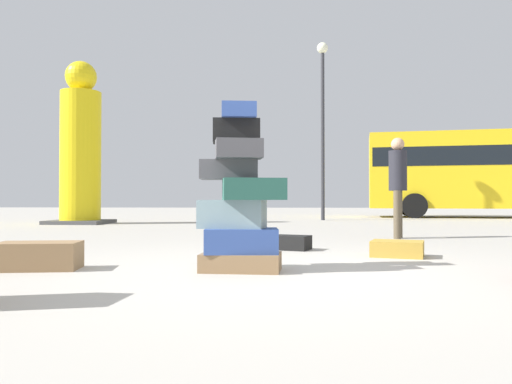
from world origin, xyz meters
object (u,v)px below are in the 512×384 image
Objects in this scene: parked_bus at (492,169)px; person_bearded_onlooker at (398,178)px; lamp_post at (323,103)px; yellow_dummy_statue at (81,151)px; suitcase_brown_left_side at (38,256)px; suitcase_black_behind_tower at (288,242)px; suitcase_tower at (239,205)px; suitcase_tan_white_trunk at (397,249)px.

person_bearded_onlooker is at bearing -110.25° from parked_bus.
yellow_dummy_statue is at bearing -156.47° from lamp_post.
yellow_dummy_statue is 0.77× the size of lamp_post.
person_bearded_onlooker is 0.18× the size of parked_bus.
yellow_dummy_statue reaches higher than suitcase_brown_left_side.
suitcase_black_behind_tower is 10.54m from lamp_post.
yellow_dummy_statue reaches higher than suitcase_tower.
suitcase_tan_white_trunk is 0.10× the size of lamp_post.
suitcase_tan_white_trunk is (1.67, 1.23, -0.51)m from suitcase_tower.
person_bearded_onlooker is at bearing -32.22° from yellow_dummy_statue.
parked_bus is (7.53, 12.66, 1.74)m from suitcase_black_behind_tower.
lamp_post is (3.34, 11.84, 3.69)m from suitcase_brown_left_side.
suitcase_tower is 0.17× the size of parked_bus.
person_bearded_onlooker is at bearing 67.85° from suitcase_black_behind_tower.
suitcase_brown_left_side is at bearing -142.93° from suitcase_tan_white_trunk.
suitcase_brown_left_side is 3.76m from suitcase_tan_white_trunk.
parked_bus reaches higher than person_bearded_onlooker.
parked_bus is at bearing 78.89° from suitcase_black_behind_tower.
lamp_post is at bearing -155.37° from person_bearded_onlooker.
yellow_dummy_statue reaches higher than suitcase_black_behind_tower.
suitcase_tower is at bearing -7.22° from suitcase_brown_left_side.
lamp_post reaches higher than suitcase_tower.
lamp_post is at bearing -148.19° from parked_bus.
suitcase_brown_left_side is 9.71m from yellow_dummy_statue.
suitcase_tower is 10.37m from yellow_dummy_statue.
suitcase_brown_left_side reaches higher than suitcase_tan_white_trunk.
suitcase_tan_white_trunk is 0.06× the size of parked_bus.
suitcase_brown_left_side is 1.35× the size of suitcase_black_behind_tower.
suitcase_black_behind_tower is (2.28, 2.04, -0.03)m from suitcase_brown_left_side.
suitcase_brown_left_side is at bearing -68.55° from yellow_dummy_statue.
yellow_dummy_statue is at bearing 149.44° from suitcase_tan_white_trunk.
suitcase_tower is 1.91m from suitcase_brown_left_side.
suitcase_black_behind_tower is at bearing -112.75° from parked_bus.
yellow_dummy_statue is 0.49× the size of parked_bus.
lamp_post reaches higher than suitcase_black_behind_tower.
person_bearded_onlooker is at bearing -84.32° from lamp_post.
suitcase_tan_white_trunk is at bearing -89.02° from lamp_post.
suitcase_black_behind_tower is 9.14m from yellow_dummy_statue.
suitcase_tower is 2.07m from suitcase_black_behind_tower.
yellow_dummy_statue is at bearing 149.81° from suitcase_black_behind_tower.
suitcase_tower reaches higher than suitcase_brown_left_side.
suitcase_black_behind_tower is at bearing -96.15° from lamp_post.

